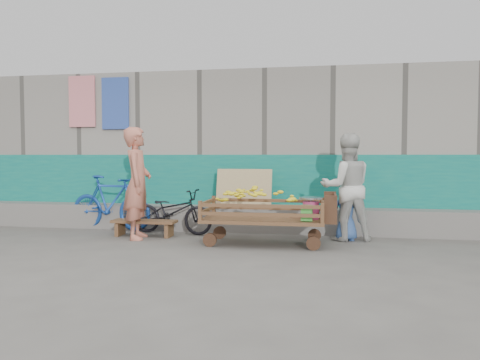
% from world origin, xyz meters
% --- Properties ---
extents(ground, '(80.00, 80.00, 0.00)m').
position_xyz_m(ground, '(0.00, 0.00, 0.00)').
color(ground, '#53504B').
rests_on(ground, ground).
extents(building_wall, '(12.00, 3.50, 3.00)m').
position_xyz_m(building_wall, '(-0.00, 4.05, 1.47)').
color(building_wall, gray).
rests_on(building_wall, ground).
extents(banana_cart, '(2.05, 0.94, 0.87)m').
position_xyz_m(banana_cart, '(0.76, 1.17, 0.59)').
color(banana_cart, brown).
rests_on(banana_cart, ground).
extents(bench, '(1.11, 0.33, 0.28)m').
position_xyz_m(bench, '(-1.32, 1.53, 0.20)').
color(bench, brown).
rests_on(bench, ground).
extents(vendor_man, '(0.58, 0.75, 1.85)m').
position_xyz_m(vendor_man, '(-1.33, 1.29, 0.93)').
color(vendor_man, '#C66F58').
rests_on(vendor_man, ground).
extents(woman, '(0.96, 0.82, 1.74)m').
position_xyz_m(woman, '(2.08, 1.76, 0.87)').
color(woman, silver).
rests_on(woman, ground).
extents(child, '(0.49, 0.35, 0.93)m').
position_xyz_m(child, '(2.08, 1.72, 0.46)').
color(child, '#365899').
rests_on(child, ground).
extents(bicycle_dark, '(1.56, 0.70, 0.79)m').
position_xyz_m(bicycle_dark, '(-0.93, 1.85, 0.40)').
color(bicycle_dark, black).
rests_on(bicycle_dark, ground).
extents(bicycle_blue, '(1.75, 0.77, 1.02)m').
position_xyz_m(bicycle_blue, '(-2.18, 2.05, 0.51)').
color(bicycle_blue, '#1A47A1').
rests_on(bicycle_blue, ground).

